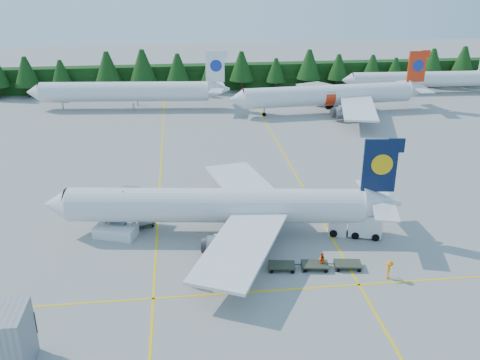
{
  "coord_description": "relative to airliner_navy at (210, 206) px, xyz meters",
  "views": [
    {
      "loc": [
        -10.78,
        -48.86,
        29.5
      ],
      "look_at": [
        -3.47,
        13.77,
        3.5
      ],
      "focal_mm": 40.0,
      "sensor_mm": 36.0,
      "label": 1
    }
  ],
  "objects": [
    {
      "name": "dolly_train",
      "position": [
        10.21,
        -9.07,
        -2.96
      ],
      "size": [
        9.77,
        2.59,
        0.16
      ],
      "rotation": [
        0.0,
        0.0,
        -0.14
      ],
      "color": "#323828",
      "rests_on": "ground"
    },
    {
      "name": "crew_c",
      "position": [
        17.08,
        -11.73,
        -2.48
      ],
      "size": [
        0.85,
        0.98,
        1.99
      ],
      "primitive_type": "imported",
      "rotation": [
        0.0,
        0.0,
        1.14
      ],
      "color": "orange",
      "rests_on": "ground"
    },
    {
      "name": "ground",
      "position": [
        7.82,
        -6.49,
        -3.48
      ],
      "size": [
        320.0,
        320.0,
        0.0
      ],
      "primitive_type": "plane",
      "color": "#999A94",
      "rests_on": "ground"
    },
    {
      "name": "service_truck",
      "position": [
        16.63,
        -2.32,
        -2.05
      ],
      "size": [
        6.33,
        3.88,
        2.87
      ],
      "rotation": [
        0.0,
        0.0,
        -0.31
      ],
      "color": "white",
      "rests_on": "ground"
    },
    {
      "name": "uld_pair",
      "position": [
        -9.31,
        2.43,
        -2.26
      ],
      "size": [
        5.8,
        2.97,
        1.8
      ],
      "rotation": [
        0.0,
        0.0,
        0.34
      ],
      "color": "#323828",
      "rests_on": "ground"
    },
    {
      "name": "crew_b",
      "position": [
        10.93,
        -8.89,
        -2.64
      ],
      "size": [
        0.83,
        0.66,
        1.67
      ],
      "primitive_type": "imported",
      "rotation": [
        0.0,
        0.0,
        3.11
      ],
      "color": "#EB3504",
      "rests_on": "ground"
    },
    {
      "name": "airliner_far_right",
      "position": [
        52.38,
        65.55,
        -0.15
      ],
      "size": [
        36.43,
        5.0,
        10.59
      ],
      "rotation": [
        0.0,
        0.0,
        -0.04
      ],
      "color": "silver",
      "rests_on": "ground"
    },
    {
      "name": "airliner_red",
      "position": [
        26.92,
        50.2,
        0.18
      ],
      "size": [
        41.8,
        34.3,
        12.15
      ],
      "rotation": [
        0.0,
        0.0,
        0.08
      ],
      "color": "silver",
      "rests_on": "ground"
    },
    {
      "name": "taxi_stripe_b",
      "position": [
        13.82,
        13.51,
        -3.47
      ],
      "size": [
        0.25,
        120.0,
        0.01
      ],
      "primitive_type": "cube",
      "color": "yellow",
      "rests_on": "ground"
    },
    {
      "name": "treeline_hedge",
      "position": [
        7.82,
        75.51,
        -0.48
      ],
      "size": [
        220.0,
        4.0,
        6.0
      ],
      "primitive_type": "cube",
      "color": "black",
      "rests_on": "ground"
    },
    {
      "name": "taxi_stripe_cross",
      "position": [
        7.82,
        -12.49,
        -3.47
      ],
      "size": [
        80.0,
        0.25,
        0.01
      ],
      "primitive_type": "cube",
      "color": "yellow",
      "rests_on": "ground"
    },
    {
      "name": "airliner_far_left",
      "position": [
        -15.41,
        58.42,
        0.33
      ],
      "size": [
        41.71,
        7.58,
        12.13
      ],
      "rotation": [
        0.0,
        0.0,
        -0.09
      ],
      "color": "silver",
      "rests_on": "ground"
    },
    {
      "name": "airstairs",
      "position": [
        -10.73,
        0.76,
        -2.55
      ],
      "size": [
        5.36,
        7.18,
        4.26
      ],
      "rotation": [
        0.0,
        0.0,
        -0.35
      ],
      "color": "silver",
      "rests_on": "ground"
    },
    {
      "name": "crew_a",
      "position": [
        -2.35,
        -10.99,
        -2.59
      ],
      "size": [
        0.71,
        0.52,
        1.78
      ],
      "primitive_type": "imported",
      "rotation": [
        0.0,
        0.0,
        0.15
      ],
      "color": "#FE4905",
      "rests_on": "ground"
    },
    {
      "name": "airliner_navy",
      "position": [
        0.0,
        0.0,
        0.0
      ],
      "size": [
        39.66,
        32.45,
        11.56
      ],
      "rotation": [
        0.0,
        0.0,
        -0.13
      ],
      "color": "silver",
      "rests_on": "ground"
    },
    {
      "name": "taxi_stripe_a",
      "position": [
        -6.18,
        13.51,
        -3.47
      ],
      "size": [
        0.25,
        120.0,
        0.01
      ],
      "primitive_type": "cube",
      "color": "yellow",
      "rests_on": "ground"
    }
  ]
}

